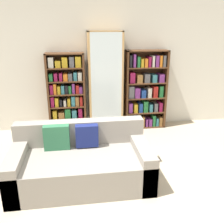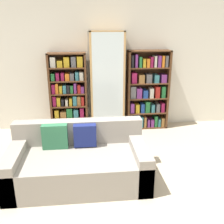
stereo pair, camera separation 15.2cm
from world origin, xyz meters
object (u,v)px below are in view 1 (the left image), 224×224
bookshelf_right (145,91)px  display_cabinet (105,83)px  wine_bottle (126,132)px  couch (81,163)px  bookshelf_left (67,94)px

bookshelf_right → display_cabinet: bearing=-178.9°
wine_bottle → display_cabinet: bearing=116.1°
couch → display_cabinet: (0.57, 1.87, 0.73)m
display_cabinet → bookshelf_right: display_cabinet is taller
display_cabinet → bookshelf_right: size_ratio=1.23×
bookshelf_left → display_cabinet: size_ratio=0.80×
bookshelf_right → wine_bottle: bookshelf_right is taller
couch → wine_bottle: couch is taller
couch → bookshelf_right: 2.42m
couch → display_cabinet: display_cabinet is taller
bookshelf_left → wine_bottle: 1.44m
display_cabinet → wine_bottle: display_cabinet is taller
bookshelf_left → bookshelf_right: bookshelf_right is taller
bookshelf_left → display_cabinet: display_cabinet is taller
display_cabinet → wine_bottle: size_ratio=5.07×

